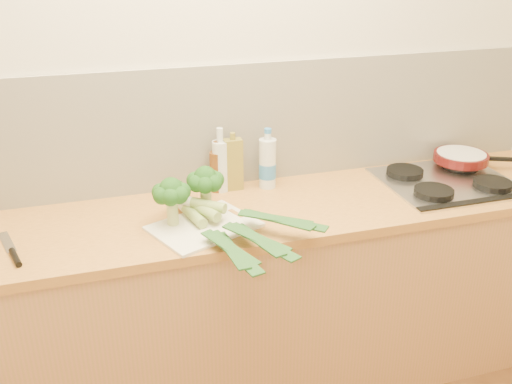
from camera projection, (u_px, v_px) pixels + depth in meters
room_shell at (213, 128)px, 2.48m from camera, size 3.50×3.50×3.50m
counter at (233, 303)px, 2.52m from camera, size 3.20×0.62×0.90m
gas_hob at (448, 180)px, 2.59m from camera, size 0.58×0.50×0.04m
chopping_board at (204, 226)px, 2.20m from camera, size 0.46×0.41×0.01m
broccoli_left at (171, 193)px, 2.15m from camera, size 0.15×0.15×0.19m
broccoli_right at (205, 181)px, 2.25m from camera, size 0.15×0.15×0.20m
leek_front at (202, 223)px, 2.16m from camera, size 0.22×0.68×0.04m
leek_mid at (215, 216)px, 2.18m from camera, size 0.34×0.66×0.04m
leek_back at (226, 209)px, 2.19m from camera, size 0.53×0.48×0.04m
chefs_knife at (13, 254)px, 2.01m from camera, size 0.11×0.29×0.02m
skillet at (461, 157)px, 2.74m from camera, size 0.36×0.26×0.04m
oil_tin at (233, 164)px, 2.50m from camera, size 0.08×0.05×0.26m
glass_bottle at (221, 165)px, 2.48m from camera, size 0.07×0.07×0.29m
amber_bottle at (217, 171)px, 2.49m from camera, size 0.06×0.06×0.23m
water_bottle at (268, 165)px, 2.52m from camera, size 0.08×0.08×0.25m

